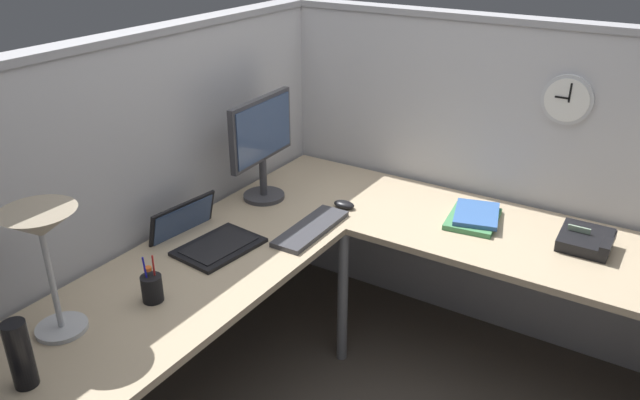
# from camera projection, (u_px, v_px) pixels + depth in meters

# --- Properties ---
(ground_plane) EXTENTS (6.80, 6.80, 0.00)m
(ground_plane) POSITION_uv_depth(u_px,v_px,m) (354.00, 388.00, 2.87)
(ground_plane) COLOR #4C443D
(cubicle_wall_back) EXTENTS (2.57, 0.12, 1.58)m
(cubicle_wall_back) POSITION_uv_depth(u_px,v_px,m) (141.00, 220.00, 2.68)
(cubicle_wall_back) COLOR #B2B2B7
(cubicle_wall_back) RESTS_ON ground
(cubicle_wall_right) EXTENTS (0.12, 2.37, 1.58)m
(cubicle_wall_right) POSITION_uv_depth(u_px,v_px,m) (490.00, 180.00, 3.08)
(cubicle_wall_right) COLOR #B2B2B7
(cubicle_wall_right) RESTS_ON ground
(desk) EXTENTS (2.35, 2.15, 0.73)m
(desk) POSITION_uv_depth(u_px,v_px,m) (350.00, 291.00, 2.47)
(desk) COLOR tan
(desk) RESTS_ON ground
(monitor) EXTENTS (0.46, 0.20, 0.50)m
(monitor) POSITION_uv_depth(u_px,v_px,m) (262.00, 141.00, 2.91)
(monitor) COLOR #38383D
(monitor) RESTS_ON desk
(laptop) EXTENTS (0.38, 0.41, 0.22)m
(laptop) POSITION_uv_depth(u_px,v_px,m) (203.00, 237.00, 2.62)
(laptop) COLOR black
(laptop) RESTS_ON desk
(keyboard) EXTENTS (0.43, 0.15, 0.02)m
(keyboard) POSITION_uv_depth(u_px,v_px,m) (311.00, 228.00, 2.72)
(keyboard) COLOR #38383D
(keyboard) RESTS_ON desk
(computer_mouse) EXTENTS (0.06, 0.10, 0.03)m
(computer_mouse) POSITION_uv_depth(u_px,v_px,m) (344.00, 204.00, 2.92)
(computer_mouse) COLOR black
(computer_mouse) RESTS_ON desk
(desk_lamp_dome) EXTENTS (0.24, 0.24, 0.44)m
(desk_lamp_dome) POSITION_uv_depth(u_px,v_px,m) (42.00, 234.00, 1.93)
(desk_lamp_dome) COLOR #B7BABF
(desk_lamp_dome) RESTS_ON desk
(pen_cup) EXTENTS (0.08, 0.08, 0.18)m
(pen_cup) POSITION_uv_depth(u_px,v_px,m) (152.00, 288.00, 2.22)
(pen_cup) COLOR black
(pen_cup) RESTS_ON desk
(thermos_flask) EXTENTS (0.07, 0.07, 0.22)m
(thermos_flask) POSITION_uv_depth(u_px,v_px,m) (20.00, 355.00, 1.80)
(thermos_flask) COLOR black
(thermos_flask) RESTS_ON desk
(office_phone) EXTENTS (0.19, 0.21, 0.11)m
(office_phone) POSITION_uv_depth(u_px,v_px,m) (587.00, 241.00, 2.56)
(office_phone) COLOR black
(office_phone) RESTS_ON desk
(book_stack) EXTENTS (0.32, 0.26, 0.04)m
(book_stack) POSITION_uv_depth(u_px,v_px,m) (474.00, 217.00, 2.80)
(book_stack) COLOR #3F7F4C
(book_stack) RESTS_ON desk
(wall_clock) EXTENTS (0.04, 0.22, 0.22)m
(wall_clock) POSITION_uv_depth(u_px,v_px,m) (567.00, 99.00, 2.69)
(wall_clock) COLOR #B7BABF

